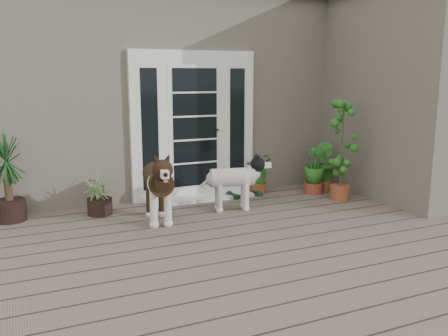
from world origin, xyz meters
name	(u,v)px	position (x,y,z in m)	size (l,w,h in m)	color
deck	(282,245)	(0.00, 0.40, 0.06)	(6.20, 4.60, 0.12)	#6B5B4C
house_main	(165,95)	(0.00, 4.65, 1.55)	(7.40, 4.00, 3.10)	#665E54
roof_main	(163,2)	(0.00, 4.65, 3.20)	(7.60, 4.20, 0.20)	#2D2826
house_wing	(412,100)	(2.90, 1.50, 1.55)	(1.60, 2.40, 3.10)	#665E54
door_unit	(194,125)	(-0.20, 2.60, 1.19)	(1.90, 0.14, 2.15)	white
door_step	(200,198)	(-0.20, 2.40, 0.14)	(1.60, 0.40, 0.05)	white
brindle_dog	(158,191)	(-1.06, 1.60, 0.52)	(0.41, 0.96, 0.80)	#372514
white_dog	(232,186)	(0.00, 1.70, 0.45)	(0.34, 0.80, 0.66)	white
spider_plant	(99,193)	(-1.68, 2.23, 0.41)	(0.54, 0.54, 0.58)	#799059
yucca	(8,180)	(-2.75, 2.40, 0.65)	(0.73, 0.73, 1.05)	black
herb_a	(259,176)	(0.78, 2.40, 0.39)	(0.42, 0.42, 0.53)	#235518
herb_b	(324,173)	(1.80, 2.12, 0.39)	(0.36, 0.36, 0.55)	#1B601E
herb_c	(314,173)	(1.57, 2.06, 0.43)	(0.40, 0.40, 0.62)	#27601B
sapling	(342,149)	(1.68, 1.56, 0.87)	(0.44, 0.44, 1.50)	#16501A
clog_left	(233,196)	(0.28, 2.26, 0.16)	(0.12, 0.27, 0.08)	black
clog_right	(258,193)	(0.70, 2.28, 0.16)	(0.12, 0.26, 0.08)	#163821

